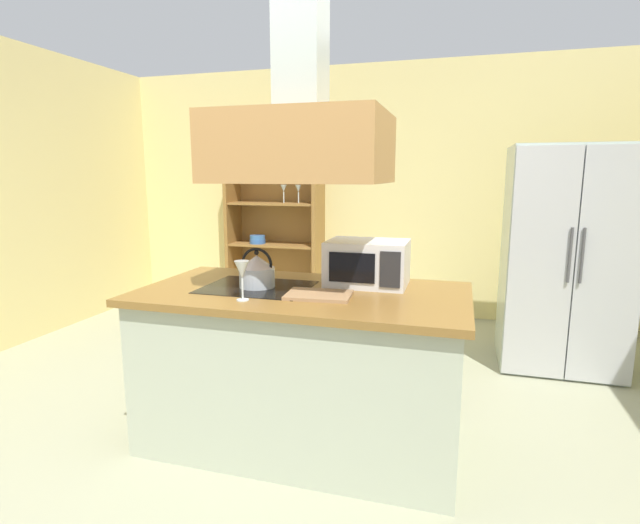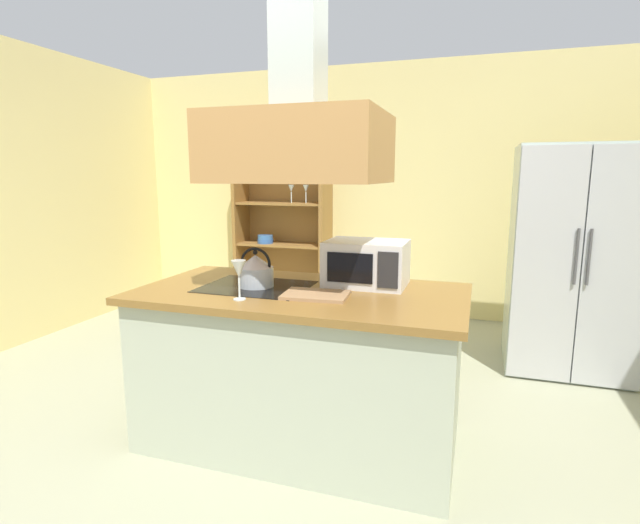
% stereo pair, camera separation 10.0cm
% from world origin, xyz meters
% --- Properties ---
extents(ground_plane, '(7.80, 7.80, 0.00)m').
position_xyz_m(ground_plane, '(0.00, 0.00, 0.00)').
color(ground_plane, '#9A9C7F').
extents(wall_back, '(6.00, 0.12, 2.70)m').
position_xyz_m(wall_back, '(0.00, 3.00, 1.35)').
color(wall_back, '#E6D388').
rests_on(wall_back, ground).
extents(kitchen_island, '(1.82, 0.96, 0.90)m').
position_xyz_m(kitchen_island, '(0.07, 0.11, 0.45)').
color(kitchen_island, '#AEB79F').
rests_on(kitchen_island, ground).
extents(range_hood, '(0.90, 0.70, 1.21)m').
position_xyz_m(range_hood, '(0.07, 0.11, 1.78)').
color(range_hood, '#B78247').
extents(refrigerator, '(0.90, 0.77, 1.76)m').
position_xyz_m(refrigerator, '(1.70, 1.79, 0.88)').
color(refrigerator, '#AEBEB6').
rests_on(refrigerator, ground).
extents(dish_cabinet, '(1.08, 0.40, 1.87)m').
position_xyz_m(dish_cabinet, '(-1.13, 2.78, 0.83)').
color(dish_cabinet, olive).
rests_on(dish_cabinet, ground).
extents(kettle, '(0.20, 0.20, 0.23)m').
position_xyz_m(kettle, '(-0.21, 0.11, 1.00)').
color(kettle, '#AFB9C4').
rests_on(kettle, kitchen_island).
extents(cutting_board, '(0.36, 0.27, 0.02)m').
position_xyz_m(cutting_board, '(0.19, -0.00, 0.91)').
color(cutting_board, '#A37D55').
rests_on(cutting_board, kitchen_island).
extents(microwave, '(0.46, 0.35, 0.26)m').
position_xyz_m(microwave, '(0.38, 0.35, 1.03)').
color(microwave, silver).
rests_on(microwave, kitchen_island).
extents(wine_glass_on_counter, '(0.08, 0.08, 0.21)m').
position_xyz_m(wine_glass_on_counter, '(-0.16, -0.18, 1.05)').
color(wine_glass_on_counter, silver).
rests_on(wine_glass_on_counter, kitchen_island).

